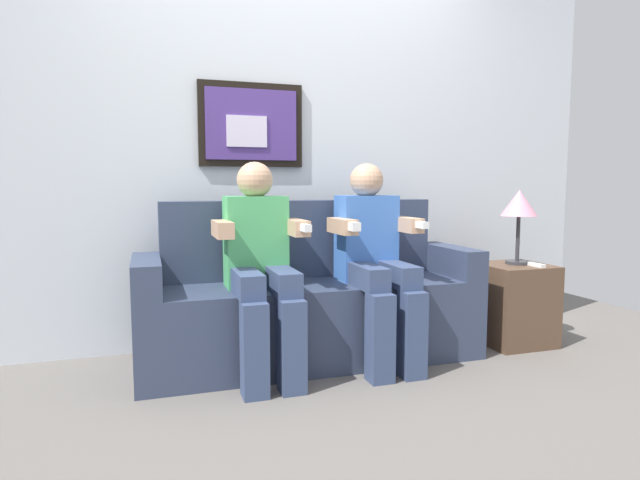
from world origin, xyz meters
The scene contains 8 objects.
ground_plane centered at (0.00, 0.00, 0.00)m, with size 5.58×5.58×0.00m, color #66605B.
back_wall_assembly centered at (-0.01, 0.76, 1.30)m, with size 4.29×0.10×2.60m.
couch centered at (0.00, 0.33, 0.31)m, with size 1.89×0.58×0.90m.
person_on_left centered at (-0.32, 0.16, 0.61)m, with size 0.46×0.56×1.11m.
person_on_right centered at (0.32, 0.16, 0.61)m, with size 0.46×0.56×1.11m.
side_table_right centered at (1.30, 0.22, 0.25)m, with size 0.40×0.40×0.50m.
table_lamp centered at (1.31, 0.23, 0.86)m, with size 0.22×0.22×0.46m.
spare_remote_on_table centered at (1.36, 0.11, 0.51)m, with size 0.04×0.13×0.02m, color white.
Camera 1 is at (-0.87, -2.49, 0.99)m, focal length 29.76 mm.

